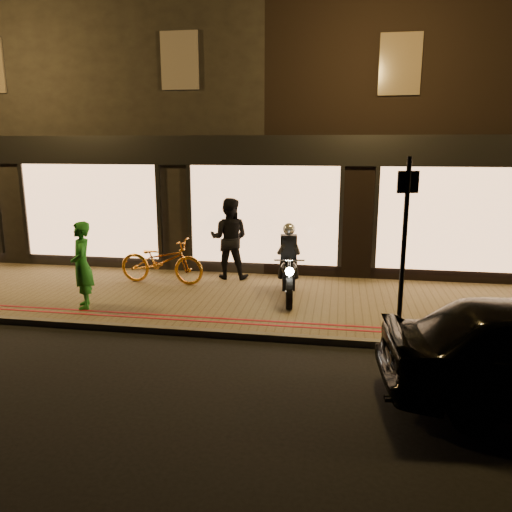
{
  "coord_description": "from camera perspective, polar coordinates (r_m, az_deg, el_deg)",
  "views": [
    {
      "loc": [
        1.82,
        -7.93,
        3.31
      ],
      "look_at": [
        0.19,
        1.71,
        1.1
      ],
      "focal_mm": 35.0,
      "sensor_mm": 36.0,
      "label": 1
    }
  ],
  "objects": [
    {
      "name": "red_kerb_lines",
      "position": [
        9.24,
        -2.37,
        -7.45
      ],
      "size": [
        50.0,
        0.26,
        0.01
      ],
      "color": "maroon",
      "rests_on": "sidewalk"
    },
    {
      "name": "bicycle_gold",
      "position": [
        11.76,
        -10.73,
        -0.57
      ],
      "size": [
        2.04,
        0.79,
        1.06
      ],
      "primitive_type": "imported",
      "rotation": [
        0.0,
        0.0,
        1.52
      ],
      "color": "orange",
      "rests_on": "sidewalk"
    },
    {
      "name": "kerb_stone",
      "position": [
        8.81,
        -3.04,
        -8.94
      ],
      "size": [
        50.0,
        0.14,
        0.12
      ],
      "primitive_type": "cube",
      "color": "#59544C",
      "rests_on": "ground"
    },
    {
      "name": "person_dark",
      "position": [
        11.95,
        -3.08,
        2.02
      ],
      "size": [
        0.95,
        0.74,
        1.94
      ],
      "primitive_type": "imported",
      "rotation": [
        0.0,
        0.0,
        3.15
      ],
      "color": "black",
      "rests_on": "sidewalk"
    },
    {
      "name": "person_green",
      "position": [
        10.34,
        -19.27,
        -1.01
      ],
      "size": [
        0.67,
        0.75,
        1.72
      ],
      "primitive_type": "imported",
      "rotation": [
        0.0,
        0.0,
        -1.06
      ],
      "color": "#217B26",
      "rests_on": "sidewalk"
    },
    {
      "name": "building_row",
      "position": [
        17.04,
        3.59,
        15.87
      ],
      "size": [
        48.0,
        10.11,
        8.5
      ],
      "color": "black",
      "rests_on": "ground"
    },
    {
      "name": "sidewalk",
      "position": [
        10.61,
        -0.74,
        -5.11
      ],
      "size": [
        50.0,
        4.0,
        0.12
      ],
      "primitive_type": "cube",
      "color": "brown",
      "rests_on": "ground"
    },
    {
      "name": "motorcycle",
      "position": [
        10.42,
        3.74,
        -1.6
      ],
      "size": [
        0.64,
        1.94,
        1.59
      ],
      "rotation": [
        0.0,
        0.0,
        0.13
      ],
      "color": "black",
      "rests_on": "sidewalk"
    },
    {
      "name": "ground",
      "position": [
        8.79,
        -3.11,
        -9.42
      ],
      "size": [
        90.0,
        90.0,
        0.0
      ],
      "primitive_type": "plane",
      "color": "black",
      "rests_on": "ground"
    },
    {
      "name": "sign_post",
      "position": [
        8.39,
        16.59,
        1.8
      ],
      "size": [
        0.34,
        0.13,
        3.0
      ],
      "rotation": [
        0.0,
        0.0,
        0.29
      ],
      "color": "black",
      "rests_on": "sidewalk"
    }
  ]
}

